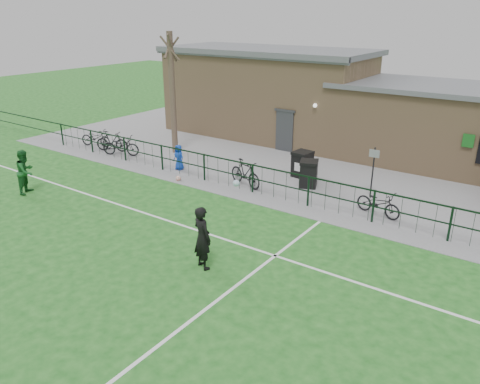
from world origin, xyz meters
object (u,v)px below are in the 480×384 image
Objects in this scene: bicycle_b at (112,141)px; ball_ground at (178,178)px; bicycle_d at (245,173)px; bicycle_e at (378,203)px; bicycle_c at (121,146)px; wheelie_bin_right at (302,165)px; sign_post at (373,172)px; wheelie_bin_left at (309,175)px; spectator_child at (179,157)px; bare_tree at (172,94)px; bicycle_a at (96,138)px; outfield_player at (26,171)px.

bicycle_b is 6.08m from ball_ground.
bicycle_e is (5.58, 0.27, -0.11)m from bicycle_d.
ball_ground is (4.95, -1.18, -0.41)m from bicycle_c.
sign_post is (3.37, -0.58, 0.48)m from wheelie_bin_right.
spectator_child reaches higher than wheelie_bin_left.
bare_tree is 3.11× the size of bicycle_c.
bicycle_d is 3.76m from spectator_child.
bicycle_b is (1.48, -0.15, 0.06)m from bicycle_a.
wheelie_bin_right is 0.59× the size of bicycle_a.
ball_ground is at bearing -173.90° from wheelie_bin_left.
bicycle_b is (-10.83, -1.19, 0.01)m from wheelie_bin_left.
bare_tree is 3.37× the size of outfield_player.
wheelie_bin_right reaches higher than bicycle_c.
bicycle_b reaches higher than wheelie_bin_left.
spectator_child is (-5.10, -2.42, 0.06)m from wheelie_bin_right.
wheelie_bin_left is 5.59m from ball_ground.
bicycle_c is 5.11m from ball_ground.
bicycle_d is (-2.17, -1.50, 0.05)m from wheelie_bin_left.
spectator_child is (3.94, -0.01, 0.08)m from bicycle_c.
bicycle_a is at bearing 1.35° from outfield_player.
bicycle_d is at bearing -77.85° from outfield_player.
bicycle_d is at bearing -114.20° from bicycle_b.
bare_tree is at bearing 179.02° from sign_post.
bicycle_e is at bearing -112.80° from bicycle_c.
outfield_player reaches higher than wheelie_bin_right.
spectator_child reaches higher than bicycle_b.
sign_post is at bearing -0.98° from bare_tree.
bicycle_c is (-9.88, -1.43, -0.01)m from wheelie_bin_left.
wheelie_bin_right is 0.90× the size of spectator_child.
sign_post is at bearing -4.56° from wheelie_bin_right.
wheelie_bin_left is at bearing 27.92° from ball_ground.
wheelie_bin_right is 2.83m from bicycle_d.
wheelie_bin_right is 5.47m from ball_ground.
bicycle_d is 8.82m from outfield_player.
ball_ground is (4.03, 4.52, -0.78)m from outfield_player.
bare_tree reaches higher than wheelie_bin_right.
outfield_player is at bearing 128.08° from bicycle_e.
bicycle_d reaches higher than ball_ground.
bicycle_b reaches higher than ball_ground.
wheelie_bin_right is at bearing 108.27° from wheelie_bin_left.
spectator_child is at bearing 103.85° from bicycle_e.
wheelie_bin_left is 12.35m from bicycle_a.
outfield_player is (-12.37, -5.90, 0.41)m from bicycle_e.
bicycle_d is at bearing 21.87° from ball_ground.
ball_ground is at bearing -46.15° from spectator_child.
ball_ground is at bearing -127.09° from bicycle_c.
wheelie_bin_left is 11.45m from outfield_player.
sign_post reaches higher than spectator_child.
outfield_player reaches higher than ball_ground.
bicycle_b reaches higher than bicycle_e.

